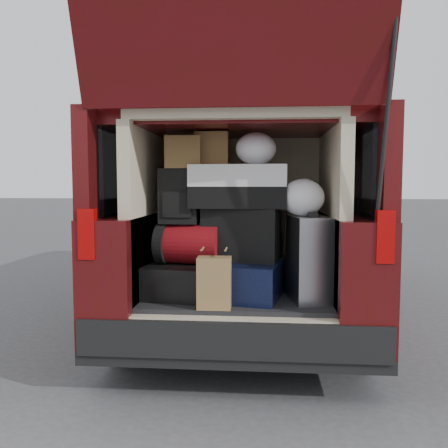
{
  "coord_description": "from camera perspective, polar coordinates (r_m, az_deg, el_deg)",
  "views": [
    {
      "loc": [
        0.18,
        -3.04,
        1.31
      ],
      "look_at": [
        -0.09,
        0.2,
        1.04
      ],
      "focal_mm": 38.0,
      "sensor_mm": 36.0,
      "label": 1
    }
  ],
  "objects": [
    {
      "name": "load_floor",
      "position": [
        3.48,
        1.65,
        -12.55
      ],
      "size": [
        1.24,
        1.05,
        0.55
      ],
      "primitive_type": "cube",
      "color": "black",
      "rests_on": "ground"
    },
    {
      "name": "black_soft_case",
      "position": [
        3.26,
        2.1,
        -1.2
      ],
      "size": [
        0.54,
        0.38,
        0.36
      ],
      "primitive_type": "cube",
      "rotation": [
        0.0,
        0.0,
        -0.16
      ],
      "color": "black",
      "rests_on": "navy_hardshell"
    },
    {
      "name": "plastic_bag_center",
      "position": [
        3.25,
        3.85,
        9.02
      ],
      "size": [
        0.3,
        0.29,
        0.22
      ],
      "primitive_type": "ellipsoid",
      "rotation": [
        0.0,
        0.0,
        -0.13
      ],
      "color": "white",
      "rests_on": "twotone_duffel"
    },
    {
      "name": "silver_roller",
      "position": [
        3.17,
        10.21,
        -4.1
      ],
      "size": [
        0.29,
        0.41,
        0.56
      ],
      "primitive_type": "cube",
      "rotation": [
        0.0,
        0.0,
        0.18
      ],
      "color": "silver",
      "rests_on": "load_floor"
    },
    {
      "name": "backpack",
      "position": [
        3.25,
        -5.41,
        3.36
      ],
      "size": [
        0.27,
        0.17,
        0.37
      ],
      "primitive_type": "cube",
      "rotation": [
        0.0,
        0.0,
        -0.04
      ],
      "color": "black",
      "rests_on": "red_duffel"
    },
    {
      "name": "twotone_duffel",
      "position": [
        3.23,
        1.84,
        4.53
      ],
      "size": [
        0.67,
        0.37,
        0.29
      ],
      "primitive_type": "cube",
      "rotation": [
        0.0,
        0.0,
        -0.06
      ],
      "color": "white",
      "rests_on": "black_soft_case"
    },
    {
      "name": "ground",
      "position": [
        3.32,
        1.37,
        -18.5
      ],
      "size": [
        80.0,
        80.0,
        0.0
      ],
      "primitive_type": "plane",
      "color": "#3C3C3E",
      "rests_on": "ground"
    },
    {
      "name": "red_duffel",
      "position": [
        3.26,
        -4.17,
        -2.36
      ],
      "size": [
        0.46,
        0.34,
        0.28
      ],
      "primitive_type": "cube",
      "rotation": [
        0.0,
        0.0,
        -0.16
      ],
      "color": "maroon",
      "rests_on": "black_hardshell"
    },
    {
      "name": "black_hardshell",
      "position": [
        3.32,
        -5.28,
        -6.59
      ],
      "size": [
        0.46,
        0.59,
        0.22
      ],
      "primitive_type": "cube",
      "rotation": [
        0.0,
        0.0,
        -0.13
      ],
      "color": "black",
      "rests_on": "load_floor"
    },
    {
      "name": "navy_hardshell",
      "position": [
        3.24,
        2.71,
        -6.64
      ],
      "size": [
        0.55,
        0.63,
        0.24
      ],
      "primitive_type": "cube",
      "rotation": [
        0.0,
        0.0,
        -0.19
      ],
      "color": "black",
      "rests_on": "load_floor"
    },
    {
      "name": "grocery_sack_upper",
      "position": [
        3.31,
        -1.42,
        9.0
      ],
      "size": [
        0.23,
        0.19,
        0.22
      ],
      "primitive_type": "cube",
      "rotation": [
        0.0,
        0.0,
        0.01
      ],
      "color": "brown",
      "rests_on": "twotone_duffel"
    },
    {
      "name": "grocery_sack_lower",
      "position": [
        3.26,
        -4.9,
        8.55
      ],
      "size": [
        0.25,
        0.21,
        0.22
      ],
      "primitive_type": "cube",
      "rotation": [
        0.0,
        0.0,
        0.08
      ],
      "color": "brown",
      "rests_on": "backpack"
    },
    {
      "name": "plastic_bag_right",
      "position": [
        3.15,
        9.47,
        3.17
      ],
      "size": [
        0.3,
        0.29,
        0.24
      ],
      "primitive_type": "ellipsoid",
      "rotation": [
        0.0,
        0.0,
        -0.08
      ],
      "color": "white",
      "rests_on": "silver_roller"
    },
    {
      "name": "kraft_bag",
      "position": [
        2.93,
        -1.18,
        -7.08
      ],
      "size": [
        0.21,
        0.13,
        0.32
      ],
      "primitive_type": "cube",
      "rotation": [
        0.0,
        0.0,
        0.01
      ],
      "color": "olive",
      "rests_on": "load_floor"
    },
    {
      "name": "minivan",
      "position": [
        4.92,
        2.66,
        0.1
      ],
      "size": [
        1.9,
        5.35,
        2.77
      ],
      "color": "black",
      "rests_on": "ground"
    }
  ]
}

